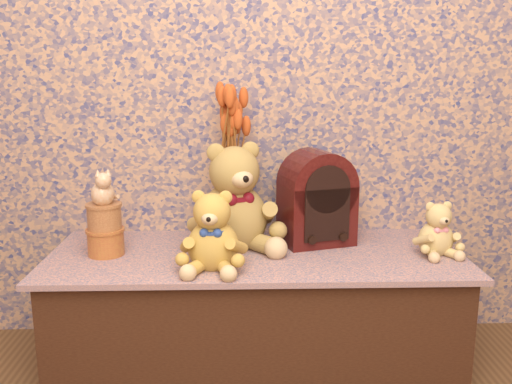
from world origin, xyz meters
TOP-DOWN VIEW (x-y plane):
  - display_shelf at (0.00, 1.21)m, footprint 1.51×0.60m
  - teddy_large at (-0.08, 1.28)m, footprint 0.47×0.50m
  - teddy_medium at (-0.15, 1.06)m, footprint 0.25×0.29m
  - teddy_small at (0.66, 1.18)m, footprint 0.19×0.22m
  - cathedral_radio at (0.24, 1.33)m, footprint 0.31×0.26m
  - ceramic_vase at (-0.10, 1.35)m, footprint 0.14×0.14m
  - dried_stalks at (-0.10, 1.35)m, footprint 0.23×0.23m
  - biscuit_tin_lower at (-0.55, 1.20)m, footprint 0.15×0.15m
  - biscuit_tin_upper at (-0.55, 1.20)m, footprint 0.16×0.16m
  - cat_figurine at (-0.55, 1.20)m, footprint 0.13×0.14m

SIDE VIEW (x-z plane):
  - display_shelf at x=0.00m, z-range 0.00..0.44m
  - biscuit_tin_lower at x=-0.55m, z-range 0.44..0.54m
  - ceramic_vase at x=-0.10m, z-range 0.44..0.63m
  - teddy_small at x=0.66m, z-range 0.44..0.65m
  - biscuit_tin_upper at x=-0.55m, z-range 0.54..0.63m
  - teddy_medium at x=-0.15m, z-range 0.44..0.73m
  - cathedral_radio at x=0.24m, z-range 0.44..0.80m
  - teddy_large at x=-0.08m, z-range 0.44..0.87m
  - cat_figurine at x=-0.55m, z-range 0.63..0.76m
  - dried_stalks at x=-0.10m, z-range 0.63..1.07m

